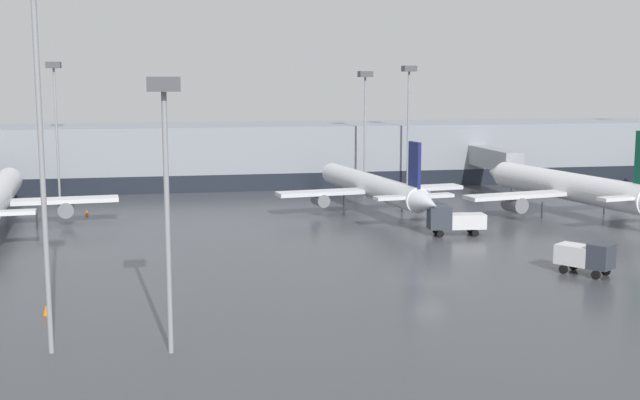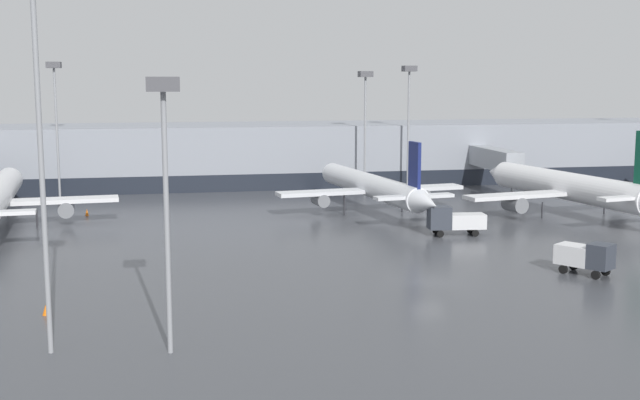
% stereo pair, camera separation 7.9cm
% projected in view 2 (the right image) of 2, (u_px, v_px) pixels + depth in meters
% --- Properties ---
extents(ground_plane, '(320.00, 320.00, 0.00)m').
position_uv_depth(ground_plane, '(428.00, 282.00, 62.00)').
color(ground_plane, '#424449').
extents(terminal_building, '(160.00, 29.80, 9.00)m').
position_uv_depth(terminal_building, '(296.00, 154.00, 121.36)').
color(terminal_building, gray).
rests_on(terminal_building, ground_plane).
extents(parked_jet_0, '(23.00, 33.30, 9.19)m').
position_uv_depth(parked_jet_0, '(372.00, 186.00, 93.89)').
color(parked_jet_0, silver).
rests_on(parked_jet_0, ground_plane).
extents(parked_jet_3, '(27.31, 33.95, 10.37)m').
position_uv_depth(parked_jet_3, '(572.00, 187.00, 92.15)').
color(parked_jet_3, white).
rests_on(parked_jet_3, ground_plane).
extents(service_truck_0, '(5.86, 2.36, 2.98)m').
position_uv_depth(service_truck_0, '(454.00, 220.00, 80.41)').
color(service_truck_0, silver).
rests_on(service_truck_0, ground_plane).
extents(service_truck_2, '(4.05, 4.72, 2.69)m').
position_uv_depth(service_truck_2, '(585.00, 256.00, 64.08)').
color(service_truck_2, silver).
rests_on(service_truck_2, ground_plane).
extents(traffic_cone_1, '(0.41, 0.41, 0.79)m').
position_uv_depth(traffic_cone_1, '(87.00, 212.00, 92.33)').
color(traffic_cone_1, orange).
rests_on(traffic_cone_1, ground_plane).
extents(traffic_cone_2, '(0.44, 0.44, 0.70)m').
position_uv_depth(traffic_cone_2, '(46.00, 310.00, 53.15)').
color(traffic_cone_2, orange).
rests_on(traffic_cone_2, ground_plane).
extents(apron_light_mast_2, '(1.80, 1.80, 15.63)m').
position_uv_depth(apron_light_mast_2, '(164.00, 133.00, 44.01)').
color(apron_light_mast_2, gray).
rests_on(apron_light_mast_2, ground_plane).
extents(apron_light_mast_3, '(1.80, 1.80, 17.84)m').
position_uv_depth(apron_light_mast_3, '(55.00, 91.00, 103.92)').
color(apron_light_mast_3, gray).
rests_on(apron_light_mast_3, ground_plane).
extents(apron_light_mast_4, '(1.80, 1.80, 17.51)m').
position_uv_depth(apron_light_mast_4, '(409.00, 92.00, 112.76)').
color(apron_light_mast_4, gray).
rests_on(apron_light_mast_4, ground_plane).
extents(apron_light_mast_5, '(1.80, 1.80, 21.34)m').
position_uv_depth(apron_light_mast_5, '(36.00, 60.00, 43.42)').
color(apron_light_mast_5, gray).
rests_on(apron_light_mast_5, ground_plane).
extents(apron_light_mast_7, '(1.80, 1.80, 16.72)m').
position_uv_depth(apron_light_mast_7, '(365.00, 96.00, 110.46)').
color(apron_light_mast_7, gray).
rests_on(apron_light_mast_7, ground_plane).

